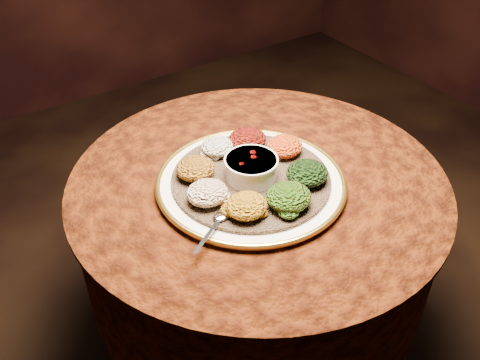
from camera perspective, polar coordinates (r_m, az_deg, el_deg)
table at (r=1.47m, az=1.81°, el=-5.40°), size 0.96×0.96×0.73m
platter at (r=1.32m, az=1.17°, el=-0.26°), size 0.51×0.51×0.02m
injera at (r=1.31m, az=1.17°, el=0.11°), size 0.41×0.41×0.01m
stew_bowl at (r=1.29m, az=1.19°, el=1.41°), size 0.13×0.13×0.05m
spoon at (r=1.18m, az=-2.23°, el=-4.23°), size 0.13×0.08×0.01m
portion_ayib at (r=1.38m, az=-2.44°, el=3.60°), size 0.09×0.08×0.04m
portion_kitfo at (r=1.40m, az=0.80°, el=4.40°), size 0.10×0.09×0.05m
portion_tikil at (r=1.38m, az=4.76°, el=3.62°), size 0.09×0.09×0.05m
portion_gomen at (r=1.29m, az=7.17°, el=0.75°), size 0.10×0.10×0.05m
portion_mixveg at (r=1.21m, az=5.21°, el=-1.80°), size 0.11×0.10×0.05m
portion_kik at (r=1.19m, az=0.71°, el=-2.76°), size 0.10×0.09×0.05m
portion_timatim at (r=1.22m, az=-3.50°, el=-1.37°), size 0.10×0.09×0.05m
portion_shiro at (r=1.30m, az=-4.77°, el=1.22°), size 0.10×0.09×0.05m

